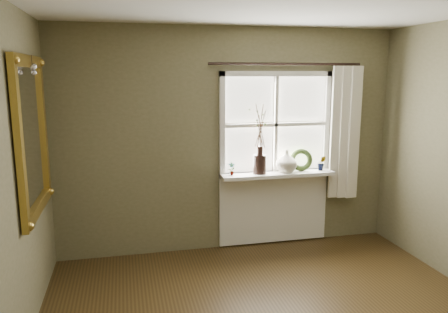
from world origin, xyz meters
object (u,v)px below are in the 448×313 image
at_px(dark_jug, 260,164).
at_px(cream_vase, 287,161).
at_px(gilt_mirror, 32,136).
at_px(wreath, 301,162).

relative_size(dark_jug, cream_vase, 0.84).
bearing_deg(gilt_mirror, cream_vase, 17.10).
bearing_deg(dark_jug, wreath, 4.28).
xyz_separation_m(wreath, gilt_mirror, (-2.83, -0.85, 0.53)).
relative_size(wreath, gilt_mirror, 0.20).
distance_m(wreath, gilt_mirror, 3.00).
distance_m(dark_jug, wreath, 0.54).
bearing_deg(cream_vase, wreath, 11.14).
distance_m(cream_vase, gilt_mirror, 2.79).
bearing_deg(wreath, cream_vase, -154.49).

